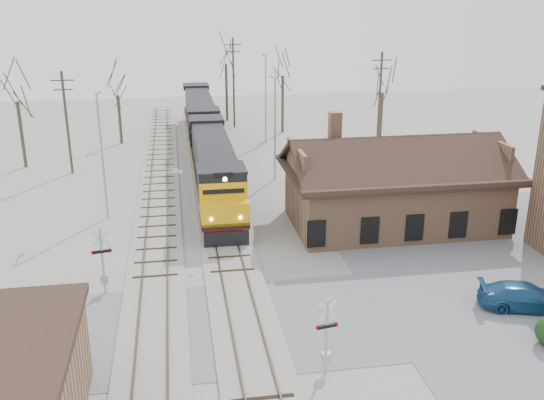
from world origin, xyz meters
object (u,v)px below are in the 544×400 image
Objects in this scene: locomotive_lead at (214,169)px; locomotive_trailing at (200,117)px; depot at (394,192)px; parked_car at (526,297)px.

locomotive_lead is 1.00× the size of locomotive_trailing.
depot is 14.20m from locomotive_lead.
locomotive_trailing is 4.44× the size of parked_car.
depot is 3.20× the size of parked_car.
locomotive_lead is 21.39m from locomotive_trailing.
locomotive_lead is at bearing 147.59° from depot.
locomotive_lead is 4.44× the size of parked_car.
parked_car is at bearing -78.32° from depot.
locomotive_lead is at bearing -90.00° from locomotive_trailing.
depot is at bearing -32.41° from locomotive_lead.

